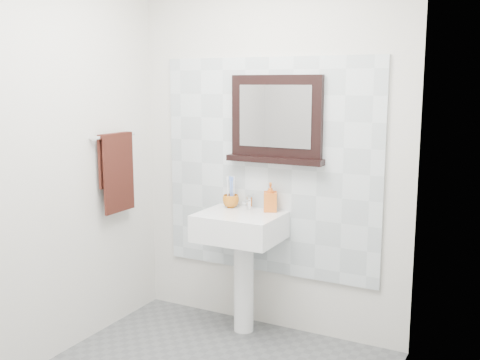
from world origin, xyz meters
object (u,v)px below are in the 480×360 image
(pedestal_sink, at_px, (241,239))
(toothbrush_cup, at_px, (231,201))
(framed_mirror, at_px, (276,121))
(hand_towel, at_px, (117,166))
(soap_dispenser, at_px, (270,197))

(pedestal_sink, xyz_separation_m, toothbrush_cup, (-0.14, 0.12, 0.23))
(framed_mirror, distance_m, hand_towel, 1.15)
(pedestal_sink, relative_size, framed_mirror, 1.39)
(pedestal_sink, height_order, framed_mirror, framed_mirror)
(pedestal_sink, relative_size, soap_dispenser, 4.84)
(toothbrush_cup, bearing_deg, pedestal_sink, -40.92)
(framed_mirror, xyz_separation_m, hand_towel, (-1.01, -0.45, -0.32))
(pedestal_sink, relative_size, toothbrush_cup, 8.41)
(soap_dispenser, xyz_separation_m, framed_mirror, (0.02, 0.04, 0.51))
(toothbrush_cup, bearing_deg, soap_dispenser, 3.25)
(pedestal_sink, height_order, toothbrush_cup, pedestal_sink)
(soap_dispenser, bearing_deg, pedestal_sink, -161.74)
(pedestal_sink, distance_m, soap_dispenser, 0.35)
(toothbrush_cup, distance_m, soap_dispenser, 0.30)
(toothbrush_cup, distance_m, framed_mirror, 0.65)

